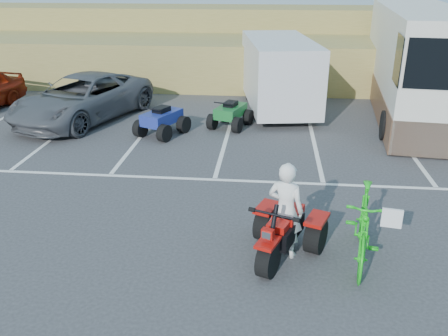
# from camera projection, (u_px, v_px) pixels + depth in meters

# --- Properties ---
(ground) EXTENTS (100.00, 100.00, 0.00)m
(ground) POSITION_uv_depth(u_px,v_px,m) (201.00, 228.00, 9.68)
(ground) COLOR #343437
(ground) RESTS_ON ground
(parking_stripes) EXTENTS (28.00, 5.16, 0.01)m
(parking_stripes) POSITION_uv_depth(u_px,v_px,m) (252.00, 157.00, 13.33)
(parking_stripes) COLOR white
(parking_stripes) RESTS_ON ground
(grass_embankment) EXTENTS (40.00, 8.50, 3.10)m
(grass_embankment) POSITION_uv_depth(u_px,v_px,m) (245.00, 45.00, 23.33)
(grass_embankment) COLOR olive
(grass_embankment) RESTS_ON ground
(red_trike_atv) EXTENTS (1.87, 2.12, 1.14)m
(red_trike_atv) POSITION_uv_depth(u_px,v_px,m) (280.00, 257.00, 8.67)
(red_trike_atv) COLOR #AA0F09
(red_trike_atv) RESTS_ON ground
(rider) EXTENTS (0.77, 0.64, 1.81)m
(rider) POSITION_uv_depth(u_px,v_px,m) (285.00, 210.00, 8.44)
(rider) COLOR white
(rider) RESTS_ON ground
(green_dirt_bike) EXTENTS (1.05, 2.36, 1.37)m
(green_dirt_bike) POSITION_uv_depth(u_px,v_px,m) (363.00, 226.00, 8.35)
(green_dirt_bike) COLOR #14BF19
(green_dirt_bike) RESTS_ON ground
(grey_pickup) EXTENTS (4.28, 6.09, 1.54)m
(grey_pickup) POSITION_uv_depth(u_px,v_px,m) (82.00, 98.00, 16.36)
(grey_pickup) COLOR #4B4E53
(grey_pickup) RESTS_ON ground
(cargo_trailer) EXTENTS (3.02, 5.78, 2.57)m
(cargo_trailer) POSITION_uv_depth(u_px,v_px,m) (279.00, 72.00, 17.44)
(cargo_trailer) COLOR silver
(cargo_trailer) RESTS_ON ground
(rv_motorhome) EXTENTS (3.63, 10.32, 3.63)m
(rv_motorhome) POSITION_uv_depth(u_px,v_px,m) (415.00, 69.00, 17.05)
(rv_motorhome) COLOR silver
(rv_motorhome) RESTS_ON ground
(quad_atv_blue) EXTENTS (1.70, 1.90, 1.02)m
(quad_atv_blue) POSITION_uv_depth(u_px,v_px,m) (163.00, 134.00, 15.15)
(quad_atv_blue) COLOR navy
(quad_atv_blue) RESTS_ON ground
(quad_atv_green) EXTENTS (1.51, 1.75, 0.97)m
(quad_atv_green) POSITION_uv_depth(u_px,v_px,m) (230.00, 127.00, 15.90)
(quad_atv_green) COLOR #166227
(quad_atv_green) RESTS_ON ground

